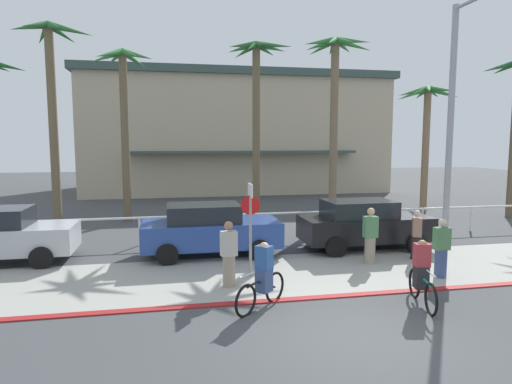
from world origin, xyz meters
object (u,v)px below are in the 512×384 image
Objects in this scene: pedestrian_3 at (441,251)px; pedestrian_1 at (370,238)px; car_blue_1 at (210,229)px; palm_tree_5 at (335,82)px; cyclist_black_0 at (263,277)px; palm_tree_3 at (124,98)px; palm_tree_6 at (427,113)px; palm_tree_4 at (257,85)px; pedestrian_0 at (416,237)px; cyclist_teal_1 at (422,274)px; palm_tree_2 at (52,83)px; pedestrian_2 at (229,257)px; car_black_2 at (363,224)px; streetlight_curb at (456,120)px; stop_sign_bike_lane at (250,216)px.

pedestrian_1 is at bearing 128.11° from pedestrian_3.
car_blue_1 is 5.03m from pedestrian_1.
palm_tree_5 is at bearing 88.68° from pedestrian_3.
cyclist_black_0 is 0.87× the size of pedestrian_1.
palm_tree_3 reaches higher than palm_tree_6.
pedestrian_0 is at bearing -68.21° from palm_tree_4.
pedestrian_1 is (7.81, -8.93, -4.84)m from palm_tree_3.
pedestrian_1 reaches higher than pedestrian_0.
palm_tree_4 is 1.00× the size of palm_tree_5.
cyclist_teal_1 is 1.15× the size of pedestrian_0.
palm_tree_5 is (12.04, -0.86, 0.26)m from palm_tree_2.
pedestrian_1 is at bearing -36.63° from palm_tree_2.
palm_tree_4 is at bearing 111.79° from pedestrian_0.
car_blue_1 is 2.60× the size of pedestrian_2.
car_blue_1 is (-6.13, -5.07, -5.47)m from palm_tree_5.
pedestrian_2 is (-4.45, -1.27, -0.01)m from pedestrian_1.
cyclist_black_0 is at bearing -134.35° from car_black_2.
car_black_2 is at bearing 122.49° from pedestrian_0.
pedestrian_0 is 0.92× the size of pedestrian_2.
streetlight_curb is at bearing -34.28° from palm_tree_2.
stop_sign_bike_lane is 1.43× the size of cyclist_teal_1.
streetlight_curb is 3.72m from pedestrian_3.
palm_tree_6 is 4.03× the size of pedestrian_3.
pedestrian_0 is (5.42, 0.77, -0.97)m from stop_sign_bike_lane.
stop_sign_bike_lane reaches higher than cyclist_black_0.
palm_tree_5 reaches higher than pedestrian_0.
palm_tree_3 reaches higher than pedestrian_0.
palm_tree_4 is 9.07m from palm_tree_6.
palm_tree_2 is at bearing 123.80° from pedestrian_2.
cyclist_black_0 is (-2.16, -11.51, -5.65)m from palm_tree_4.
palm_tree_2 is 2.99m from palm_tree_3.
pedestrian_1 is at bearing -22.42° from car_blue_1.
cyclist_teal_1 is at bearing -50.40° from car_blue_1.
palm_tree_6 is 1.49× the size of car_blue_1.
streetlight_curb reaches higher than car_blue_1.
streetlight_curb is 4.61× the size of pedestrian_3.
streetlight_curb is 10.95m from palm_tree_6.
pedestrian_2 is at bearing -139.16° from palm_tree_6.
pedestrian_0 reaches higher than cyclist_black_0.
pedestrian_2 is (-5.93, -8.26, -5.56)m from palm_tree_5.
streetlight_curb is 4.81× the size of pedestrian_0.
palm_tree_6 is at bearing 61.96° from streetlight_curb.
palm_tree_5 is 11.59m from pedestrian_2.
palm_tree_5 is 10.28m from pedestrian_3.
palm_tree_2 reaches higher than pedestrian_3.
palm_tree_6 is at bearing 60.34° from pedestrian_3.
cyclist_teal_1 is at bearing -99.95° from palm_tree_5.
pedestrian_1 reaches higher than car_black_2.
pedestrian_2 is (0.20, -3.19, -0.09)m from car_blue_1.
cyclist_black_0 is at bearing -81.04° from car_blue_1.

